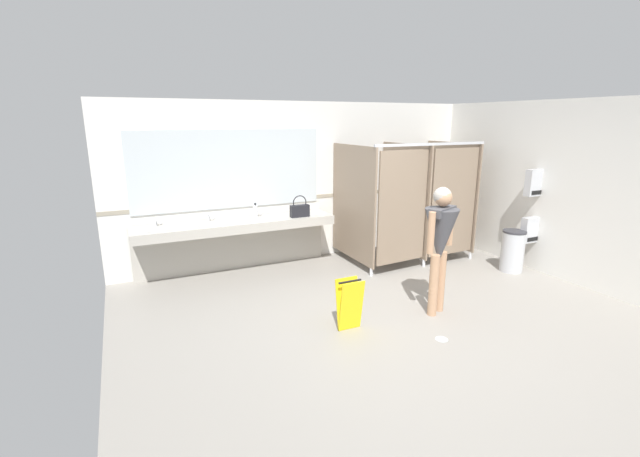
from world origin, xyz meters
TOP-DOWN VIEW (x-y plane):
  - ground_plane at (0.00, 0.00)m, footprint 6.50×6.15m
  - wall_back at (0.00, 2.83)m, footprint 6.50×0.12m
  - wall_side_right at (3.01, 0.00)m, footprint 0.12×6.15m
  - wall_back_tile_band at (0.00, 2.77)m, footprint 6.50×0.01m
  - vanity_counter at (-1.37, 2.55)m, footprint 3.02×0.58m
  - mirror_panel at (-1.37, 2.76)m, footprint 2.92×0.02m
  - bathroom_stalls at (1.43, 1.89)m, footprint 2.05×1.36m
  - paper_towel_dispenser_upper at (2.88, 0.74)m, footprint 0.35×0.13m
  - paper_towel_dispenser_lower at (2.88, 0.70)m, footprint 0.38×0.13m
  - trash_bin at (2.55, 0.74)m, footprint 0.35×0.35m
  - person_standing at (0.47, 0.04)m, footprint 0.52×0.52m
  - handbag at (-0.39, 2.32)m, footprint 0.30×0.10m
  - soap_dispenser at (-1.02, 2.64)m, footprint 0.07×0.07m
  - wet_floor_sign at (-0.70, 0.12)m, footprint 0.28×0.19m
  - floor_drain_cover at (0.09, -0.53)m, footprint 0.14×0.14m

SIDE VIEW (x-z plane):
  - ground_plane at x=0.00m, z-range -0.10..0.00m
  - floor_drain_cover at x=0.09m, z-range 0.00..0.01m
  - wet_floor_sign at x=-0.70m, z-range 0.01..0.60m
  - trash_bin at x=2.55m, z-range 0.00..0.66m
  - vanity_counter at x=-1.37m, z-range 0.15..1.09m
  - paper_towel_dispenser_lower at x=2.88m, z-range 0.45..0.85m
  - soap_dispenser at x=-1.02m, z-range 0.82..1.04m
  - handbag at x=-0.39m, z-range 0.77..1.12m
  - person_standing at x=0.47m, z-range 0.20..1.76m
  - bathroom_stalls at x=1.43m, z-range 0.05..2.03m
  - wall_back_tile_band at x=0.00m, z-range 1.02..1.08m
  - wall_back at x=0.00m, z-range 0.00..2.61m
  - wall_side_right at x=3.01m, z-range 0.00..2.61m
  - paper_towel_dispenser_upper at x=2.88m, z-range 1.18..1.59m
  - mirror_panel at x=-1.37m, z-range 0.98..2.18m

